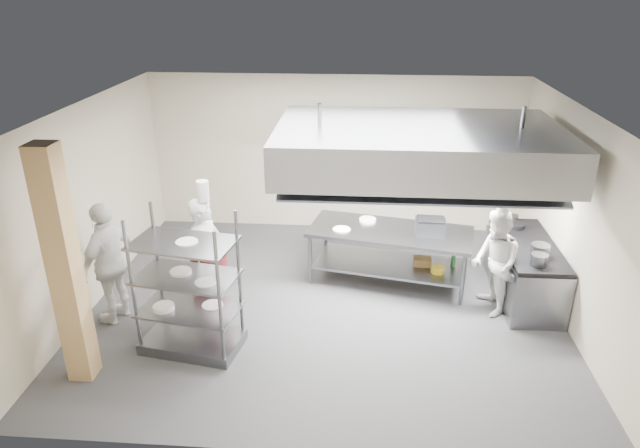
# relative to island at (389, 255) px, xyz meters

# --- Properties ---
(floor) EXTENTS (7.00, 7.00, 0.00)m
(floor) POSITION_rel_island_xyz_m (-1.00, -0.83, -0.46)
(floor) COLOR #3C3C3E
(floor) RESTS_ON ground
(ceiling) EXTENTS (7.00, 7.00, 0.00)m
(ceiling) POSITION_rel_island_xyz_m (-1.00, -0.83, 2.54)
(ceiling) COLOR silver
(ceiling) RESTS_ON wall_back
(wall_back) EXTENTS (7.00, 0.00, 7.00)m
(wall_back) POSITION_rel_island_xyz_m (-1.00, 2.17, 1.04)
(wall_back) COLOR #BCAF95
(wall_back) RESTS_ON ground
(wall_left) EXTENTS (0.00, 6.00, 6.00)m
(wall_left) POSITION_rel_island_xyz_m (-4.50, -0.83, 1.04)
(wall_left) COLOR #BCAF95
(wall_left) RESTS_ON ground
(wall_right) EXTENTS (0.00, 6.00, 6.00)m
(wall_right) POSITION_rel_island_xyz_m (2.50, -0.83, 1.04)
(wall_right) COLOR #BCAF95
(wall_right) RESTS_ON ground
(column) EXTENTS (0.30, 0.30, 3.00)m
(column) POSITION_rel_island_xyz_m (-3.90, -2.73, 1.04)
(column) COLOR tan
(column) RESTS_ON floor
(exhaust_hood) EXTENTS (4.00, 2.50, 0.60)m
(exhaust_hood) POSITION_rel_island_xyz_m (0.30, -0.43, 1.94)
(exhaust_hood) COLOR gray
(exhaust_hood) RESTS_ON ceiling
(hood_strip_a) EXTENTS (1.60, 0.12, 0.04)m
(hood_strip_a) POSITION_rel_island_xyz_m (-0.60, -0.43, 1.62)
(hood_strip_a) COLOR white
(hood_strip_a) RESTS_ON exhaust_hood
(hood_strip_b) EXTENTS (1.60, 0.12, 0.04)m
(hood_strip_b) POSITION_rel_island_xyz_m (1.20, -0.43, 1.62)
(hood_strip_b) COLOR white
(hood_strip_b) RESTS_ON exhaust_hood
(wall_shelf) EXTENTS (1.50, 0.28, 0.04)m
(wall_shelf) POSITION_rel_island_xyz_m (0.80, 2.01, 1.04)
(wall_shelf) COLOR gray
(wall_shelf) RESTS_ON wall_back
(island) EXTENTS (2.73, 1.58, 0.91)m
(island) POSITION_rel_island_xyz_m (0.00, 0.00, 0.00)
(island) COLOR gray
(island) RESTS_ON floor
(island_worktop) EXTENTS (2.73, 1.58, 0.06)m
(island_worktop) POSITION_rel_island_xyz_m (0.00, 0.00, 0.42)
(island_worktop) COLOR gray
(island_worktop) RESTS_ON island
(island_undershelf) EXTENTS (2.51, 1.43, 0.04)m
(island_undershelf) POSITION_rel_island_xyz_m (0.00, 0.00, -0.16)
(island_undershelf) COLOR slate
(island_undershelf) RESTS_ON island
(pass_rack) EXTENTS (1.39, 0.96, 1.93)m
(pass_rack) POSITION_rel_island_xyz_m (-2.70, -2.05, 0.51)
(pass_rack) COLOR gray
(pass_rack) RESTS_ON floor
(cooking_range) EXTENTS (0.80, 2.00, 0.84)m
(cooking_range) POSITION_rel_island_xyz_m (2.08, -0.33, -0.04)
(cooking_range) COLOR slate
(cooking_range) RESTS_ON floor
(range_top) EXTENTS (0.78, 1.96, 0.06)m
(range_top) POSITION_rel_island_xyz_m (2.08, -0.33, 0.41)
(range_top) COLOR black
(range_top) RESTS_ON cooking_range
(chef_head) EXTENTS (0.59, 0.76, 1.84)m
(chef_head) POSITION_rel_island_xyz_m (-2.65, -1.23, 0.46)
(chef_head) COLOR white
(chef_head) RESTS_ON floor
(chef_line) EXTENTS (0.70, 0.85, 1.60)m
(chef_line) POSITION_rel_island_xyz_m (1.48, -0.83, 0.35)
(chef_line) COLOR white
(chef_line) RESTS_ON floor
(chef_plating) EXTENTS (0.76, 1.15, 1.81)m
(chef_plating) POSITION_rel_island_xyz_m (-4.00, -1.43, 0.45)
(chef_plating) COLOR white
(chef_plating) RESTS_ON floor
(griddle) EXTENTS (0.49, 0.39, 0.23)m
(griddle) POSITION_rel_island_xyz_m (0.61, -0.09, 0.57)
(griddle) COLOR slate
(griddle) RESTS_ON island_worktop
(wicker_basket) EXTENTS (0.31, 0.22, 0.13)m
(wicker_basket) POSITION_rel_island_xyz_m (0.54, -0.04, -0.07)
(wicker_basket) COLOR olive
(wicker_basket) RESTS_ON island_undershelf
(stockpot) EXTENTS (0.27, 0.27, 0.18)m
(stockpot) POSITION_rel_island_xyz_m (2.11, -0.76, 0.54)
(stockpot) COLOR gray
(stockpot) RESTS_ON range_top
(plate_stack) EXTENTS (0.28, 0.28, 0.05)m
(plate_stack) POSITION_rel_island_xyz_m (-2.70, -2.05, 0.16)
(plate_stack) COLOR white
(plate_stack) RESTS_ON pass_rack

